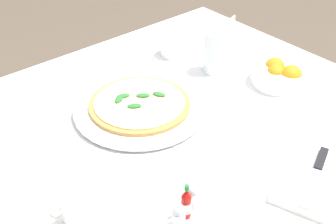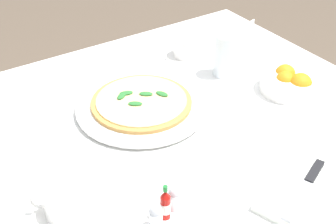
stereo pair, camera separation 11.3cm
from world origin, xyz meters
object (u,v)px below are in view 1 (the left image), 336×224
(salt_shaker, at_px, (179,217))
(citrus_bowl, at_px, (280,75))
(water_glass_back_corner, at_px, (214,54))
(pepper_shaker, at_px, (193,197))
(hot_sauce_bottle, at_px, (186,204))
(menu_card, at_px, (228,28))
(dinner_knife, at_px, (316,174))
(pizza_plate, at_px, (140,108))
(napkin_folded, at_px, (315,178))
(pizza, at_px, (140,103))
(coffee_cup_near_right, at_px, (173,48))
(coffee_cup_center_back, at_px, (83,214))

(salt_shaker, bearing_deg, citrus_bowl, -160.05)
(water_glass_back_corner, bearing_deg, pepper_shaker, 40.70)
(hot_sauce_bottle, height_order, menu_card, hot_sauce_bottle)
(dinner_knife, height_order, hot_sauce_bottle, hot_sauce_bottle)
(dinner_knife, distance_m, menu_card, 0.71)
(citrus_bowl, bearing_deg, water_glass_back_corner, -61.61)
(pizza_plate, bearing_deg, napkin_folded, 106.03)
(water_glass_back_corner, xyz_separation_m, menu_card, (-0.20, -0.13, -0.03))
(salt_shaker, height_order, pepper_shaker, same)
(napkin_folded, relative_size, dinner_knife, 1.34)
(pizza_plate, xyz_separation_m, hot_sauce_bottle, (0.15, 0.34, 0.02))
(pizza, relative_size, coffee_cup_near_right, 1.99)
(coffee_cup_center_back, bearing_deg, pepper_shaker, 151.57)
(napkin_folded, bearing_deg, salt_shaker, -36.66)
(water_glass_back_corner, bearing_deg, coffee_cup_center_back, 22.73)
(coffee_cup_center_back, bearing_deg, pizza_plate, -143.54)
(pizza_plate, height_order, coffee_cup_near_right, coffee_cup_near_right)
(pizza_plate, xyz_separation_m, pepper_shaker, (0.12, 0.33, 0.01))
(citrus_bowl, bearing_deg, coffee_cup_center_back, 6.65)
(pizza_plate, bearing_deg, salt_shaker, 63.49)
(menu_card, bearing_deg, pizza_plate, 0.52)
(citrus_bowl, xyz_separation_m, hot_sauce_bottle, (0.53, 0.19, 0.01))
(coffee_cup_near_right, bearing_deg, hot_sauce_bottle, 51.45)
(salt_shaker, bearing_deg, pepper_shaker, -160.35)
(napkin_folded, relative_size, menu_card, 2.87)
(coffee_cup_center_back, height_order, dinner_knife, coffee_cup_center_back)
(pepper_shaker, relative_size, menu_card, 0.65)
(coffee_cup_near_right, relative_size, dinner_knife, 0.70)
(napkin_folded, bearing_deg, dinner_knife, 3.47)
(pizza, xyz_separation_m, menu_card, (-0.50, -0.16, 0.01))
(pizza_plate, relative_size, menu_card, 3.93)
(water_glass_back_corner, relative_size, pepper_shaker, 2.26)
(dinner_knife, xyz_separation_m, menu_card, (-0.37, -0.61, 0.01))
(coffee_cup_near_right, distance_m, salt_shaker, 0.68)
(coffee_cup_near_right, bearing_deg, pepper_shaker, 52.88)
(pizza_plate, height_order, hot_sauce_bottle, hot_sauce_bottle)
(pizza_plate, relative_size, napkin_folded, 1.37)
(dinner_knife, relative_size, salt_shaker, 3.33)
(hot_sauce_bottle, xyz_separation_m, pepper_shaker, (-0.03, -0.01, -0.01))
(pepper_shaker, bearing_deg, menu_card, -141.52)
(pizza, distance_m, citrus_bowl, 0.41)
(pizza_plate, relative_size, citrus_bowl, 2.28)
(coffee_cup_near_right, relative_size, salt_shaker, 2.34)
(coffee_cup_near_right, bearing_deg, water_glass_back_corner, 102.75)
(dinner_knife, bearing_deg, pizza_plate, -96.92)
(hot_sauce_bottle, distance_m, salt_shaker, 0.03)
(coffee_cup_near_right, bearing_deg, menu_card, 177.04)
(water_glass_back_corner, xyz_separation_m, citrus_bowl, (-0.09, 0.17, -0.03))
(coffee_cup_center_back, height_order, citrus_bowl, citrus_bowl)
(pizza, bearing_deg, hot_sauce_bottle, 66.69)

